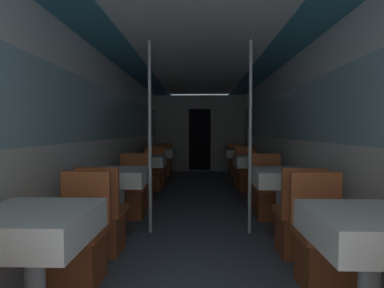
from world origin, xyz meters
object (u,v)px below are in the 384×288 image
Objects in this scene: chair_left_near_2 at (140,189)px; dining_table_left_3 at (161,155)px; dining_table_left_2 at (147,163)px; support_pole_right_1 at (250,138)px; chair_left_near_3 at (157,173)px; chair_right_far_2 at (247,177)px; chair_right_far_3 at (236,166)px; dining_table_right_0 at (371,235)px; chair_right_near_1 at (298,227)px; chair_right_near_3 at (243,173)px; chair_left_far_1 at (132,197)px; chair_left_near_1 at (104,225)px; chair_left_far_3 at (164,166)px; chair_right_near_2 at (260,190)px; chair_right_far_0 at (324,252)px; dining_table_left_0 at (35,232)px; chair_right_far_1 at (269,198)px; dining_table_right_1 at (281,180)px; dining_table_right_3 at (240,155)px; chair_left_far_0 at (79,249)px; dining_table_right_2 at (253,163)px; chair_left_far_2 at (153,177)px; dining_table_left_1 at (120,180)px; support_pole_left_1 at (150,138)px.

chair_left_near_2 reaches higher than dining_table_left_3.
support_pole_right_1 is (1.54, -1.84, 0.50)m from dining_table_left_2.
chair_left_near_3 and chair_right_far_2 have the same top height.
chair_right_far_3 is (0.00, 1.84, 0.00)m from chair_right_far_2.
chair_right_near_1 is (0.00, 1.22, -0.35)m from dining_table_right_0.
support_pole_right_1 reaches higher than chair_right_near_3.
chair_left_far_1 is 1.00× the size of chair_right_near_3.
chair_right_near_3 is at bearing 0.00° from chair_left_near_3.
chair_left_near_1 is 4.93m from chair_left_far_3.
dining_table_right_0 is at bearing -90.00° from chair_right_near_1.
chair_right_near_2 is at bearing 90.00° from dining_table_right_0.
chair_right_far_0 is at bearing -90.00° from chair_right_near_2.
chair_left_far_1 is at bearing 90.00° from dining_table_left_0.
chair_left_near_2 and chair_left_near_3 have the same top height.
chair_right_far_1 is (1.90, -2.43, 0.00)m from chair_left_near_3.
dining_table_right_3 is at bearing 90.00° from dining_table_right_1.
chair_left_far_0 reaches higher than dining_table_left_0.
chair_right_far_2 reaches higher than dining_table_right_3.
chair_left_near_1 is 2.49m from dining_table_left_2.
chair_left_far_1 is at bearing 157.97° from support_pole_right_1.
chair_left_near_1 is 1.99m from chair_right_far_0.
chair_left_far_1 reaches higher than dining_table_right_0.
chair_right_far_2 is at bearing 90.00° from dining_table_right_2.
dining_table_left_3 is 2.03m from chair_right_near_3.
dining_table_right_1 is at bearing 127.70° from chair_left_far_2.
chair_left_near_1 is 4.32m from dining_table_left_3.
chair_right_near_1 is at bearing -90.00° from dining_table_right_2.
dining_table_left_1 is 0.72m from chair_left_near_1.
chair_left_near_1 is at bearing -120.24° from support_pole_left_1.
dining_table_left_0 is at bearing 90.00° from chair_left_far_1.
chair_right_far_2 is at bearing 90.00° from chair_right_far_3.
chair_right_far_0 is at bearing 90.00° from chair_right_far_1.
chair_left_far_2 is at bearing 121.67° from chair_right_near_1.
chair_left_near_1 is 1.00× the size of chair_right_near_1.
dining_table_left_3 is at bearing 18.13° from chair_right_far_3.
chair_left_near_3 and chair_left_far_3 have the same top height.
chair_right_near_2 is 1.00× the size of chair_right_far_2.
dining_table_left_0 is at bearing -90.00° from chair_left_near_3.
chair_left_far_0 and chair_right_far_1 have the same top height.
dining_table_left_2 is 0.87× the size of chair_right_near_2.
chair_right_far_3 is at bearing 90.00° from chair_right_near_3.
chair_left_far_0 is 4.14m from chair_right_far_2.
dining_table_right_1 is 3.08m from chair_right_near_3.
dining_table_left_1 is 0.34× the size of support_pole_left_1.
dining_table_left_3 is (0.00, 4.89, 0.35)m from chair_left_far_0.
dining_table_right_1 is at bearing 90.00° from dining_table_right_0.
chair_left_far_0 is at bearing -111.25° from dining_table_right_3.
dining_table_left_2 is 0.87× the size of chair_right_far_0.
support_pole_right_1 reaches higher than dining_table_left_1.
chair_left_near_3 is (0.00, 3.06, -0.35)m from dining_table_left_1.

